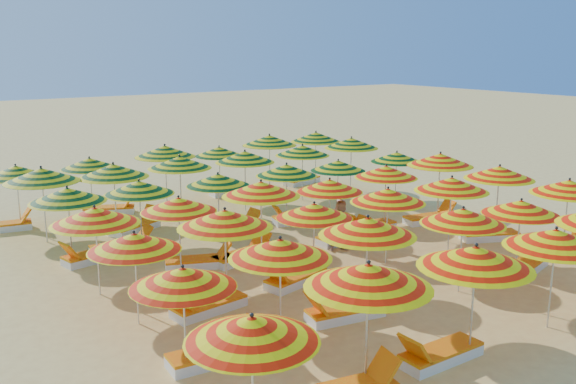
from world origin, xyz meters
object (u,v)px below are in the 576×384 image
object	(u,v)px
umbrella_1	(368,276)
umbrella_37	(90,163)
umbrella_28	(338,166)
umbrella_36	(16,171)
umbrella_9	(463,216)
umbrella_41	(316,137)
lounger_6	(207,306)
umbrella_18	(95,216)
umbrella_24	(67,195)
umbrella_25	(139,187)
lounger_19	(4,226)
umbrella_22	(386,172)
umbrella_14	(314,211)
umbrella_19	(179,205)
umbrella_38	(165,151)
umbrella_32	(180,162)
lounger_8	(488,235)
lounger_15	(123,246)
lounger_7	(294,279)
umbrella_11	(569,187)
lounger_3	(343,312)
beachgoer_b	(342,226)
umbrella_8	(368,227)
umbrella_31	(113,171)
umbrella_20	(261,189)
umbrella_0	(252,329)
lounger_1	(439,354)
umbrella_15	(388,196)
lounger_9	(200,262)
umbrella_40	(269,140)
lounger_2	(216,354)
umbrella_39	(219,152)
umbrella_34	(302,150)
lounger_10	(243,256)
umbrella_7	(280,249)
umbrella_27	(287,170)
umbrella_10	(521,208)
umbrella_35	(351,143)
lounger_11	(345,237)
umbrella_21	(330,186)
lounger_5	(574,245)
lounger_13	(430,218)
lounger_20	(111,209)
lounger_4	(527,265)
lounger_12	(369,227)
umbrella_6	(183,278)
umbrella_3	(556,239)
umbrella_2	(476,257)
lounger_18	(136,226)
umbrella_33	(245,157)

from	to	relation	value
umbrella_1	umbrella_37	xyz separation A→B (m)	(-0.28, 13.93, -0.18)
umbrella_28	umbrella_36	xyz separation A→B (m)	(-9.39, 4.43, 0.10)
umbrella_9	umbrella_41	bearing A→B (deg)	69.08
lounger_6	umbrella_1	bearing A→B (deg)	92.66
umbrella_18	umbrella_24	distance (m)	2.66
umbrella_25	umbrella_28	distance (m)	7.02
umbrella_1	lounger_19	size ratio (longest dim) A/B	1.38
umbrella_22	umbrella_14	bearing A→B (deg)	-152.10
umbrella_19	umbrella_41	xyz separation A→B (m)	(9.44, 6.98, 0.18)
umbrella_18	umbrella_38	distance (m)	8.49
lounger_6	umbrella_32	bearing A→B (deg)	-118.56
lounger_8	lounger_15	size ratio (longest dim) A/B	1.04
lounger_7	lounger_15	bearing A→B (deg)	-75.93
umbrella_11	lounger_15	xyz separation A→B (m)	(-10.10, 7.13, -1.78)
lounger_3	beachgoer_b	bearing A→B (deg)	-119.41
umbrella_8	umbrella_31	world-z (taller)	umbrella_31
umbrella_19	umbrella_20	distance (m)	2.30
umbrella_0	lounger_1	xyz separation A→B (m)	(4.14, 0.24, -1.66)
umbrella_15	umbrella_20	distance (m)	3.36
lounger_9	umbrella_41	bearing A→B (deg)	59.51
lounger_7	umbrella_40	bearing A→B (deg)	-132.88
lounger_2	lounger_6	world-z (taller)	same
umbrella_39	lounger_9	world-z (taller)	umbrella_39
umbrella_34	lounger_10	size ratio (longest dim) A/B	1.48
umbrella_7	umbrella_27	distance (m)	8.23
umbrella_24	umbrella_10	bearing A→B (deg)	-39.08
umbrella_8	umbrella_9	distance (m)	2.68
umbrella_35	lounger_11	bearing A→B (deg)	-130.84
umbrella_19	lounger_11	world-z (taller)	umbrella_19
umbrella_0	umbrella_21	world-z (taller)	umbrella_0
lounger_5	umbrella_24	bearing A→B (deg)	137.61
lounger_11	lounger_10	bearing A→B (deg)	175.21
umbrella_34	umbrella_41	bearing A→B (deg)	44.29
lounger_13	umbrella_24	bearing A→B (deg)	177.32
umbrella_20	lounger_20	size ratio (longest dim) A/B	1.23
umbrella_28	lounger_4	size ratio (longest dim) A/B	1.30
lounger_3	umbrella_11	bearing A→B (deg)	-171.33
umbrella_18	lounger_15	xyz separation A→B (m)	(1.59, 2.83, -1.76)
umbrella_21	lounger_12	world-z (taller)	umbrella_21
umbrella_24	umbrella_25	xyz separation A→B (m)	(1.97, 0.01, -0.04)
umbrella_6	umbrella_40	world-z (taller)	umbrella_40
umbrella_3	lounger_8	world-z (taller)	umbrella_3
umbrella_2	umbrella_19	world-z (taller)	umbrella_2
umbrella_40	umbrella_41	distance (m)	2.33
lounger_2	umbrella_36	bearing A→B (deg)	99.04
umbrella_34	umbrella_39	xyz separation A→B (m)	(-2.33, 2.21, -0.13)
umbrella_7	lounger_18	world-z (taller)	umbrella_7
umbrella_24	umbrella_34	world-z (taller)	umbrella_34
umbrella_33	lounger_4	xyz separation A→B (m)	(2.92, -9.45, -1.79)
beachgoer_b	umbrella_40	bearing A→B (deg)	92.26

